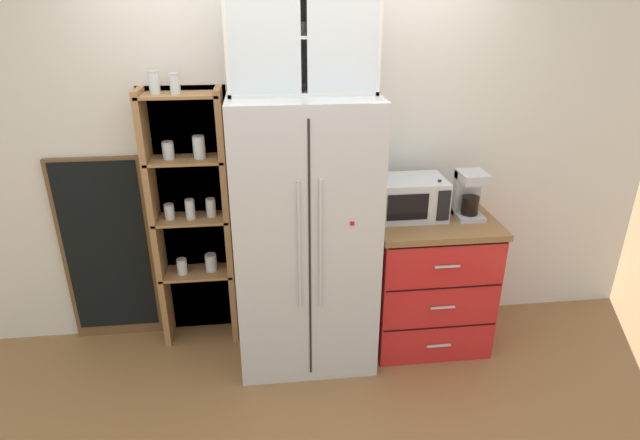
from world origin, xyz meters
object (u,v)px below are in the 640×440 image
coffee_maker (469,194)px  chalkboard_menu (108,251)px  refrigerator (304,233)px  bottle_clear (437,203)px  mug_charcoal (434,210)px  microwave (410,198)px  mug_sage (432,208)px

coffee_maker → chalkboard_menu: (-2.40, 0.28, -0.41)m
refrigerator → coffee_maker: 1.10m
bottle_clear → chalkboard_menu: 2.23m
mug_charcoal → microwave: bearing=165.7°
mug_sage → bottle_clear: bearing=-91.0°
microwave → mug_sage: (0.15, 0.00, -0.08)m
mug_charcoal → bottle_clear: size_ratio=0.41×
microwave → coffee_maker: 0.38m
coffee_maker → bottle_clear: 0.23m
refrigerator → coffee_maker: size_ratio=5.67×
mug_sage → chalkboard_menu: 2.21m
microwave → mug_charcoal: 0.18m
refrigerator → mug_sage: 0.87m
chalkboard_menu → coffee_maker: bearing=-6.7°
refrigerator → microwave: refrigerator is taller
microwave → mug_sage: 0.17m
refrigerator → mug_charcoal: size_ratio=15.45×
chalkboard_menu → mug_sage: bearing=-6.2°
coffee_maker → mug_charcoal: 0.25m
microwave → chalkboard_menu: size_ratio=0.33×
bottle_clear → chalkboard_menu: bearing=171.3°
mug_charcoal → mug_sage: same height
coffee_maker → chalkboard_menu: chalkboard_menu is taller
mug_charcoal → chalkboard_menu: size_ratio=0.09×
coffee_maker → mug_sage: 0.25m
mug_sage → bottle_clear: 0.12m
bottle_clear → mug_charcoal: bearing=88.2°
microwave → bottle_clear: 0.18m
mug_charcoal → chalkboard_menu: 2.21m
mug_charcoal → mug_sage: size_ratio=0.97×
coffee_maker → mug_sage: bearing=168.5°
refrigerator → chalkboard_menu: 1.37m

